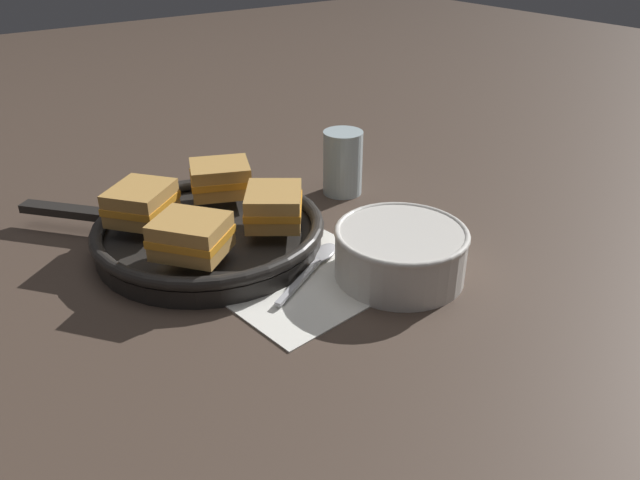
{
  "coord_description": "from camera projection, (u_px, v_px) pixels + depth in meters",
  "views": [
    {
      "loc": [
        -0.43,
        -0.57,
        0.42
      ],
      "look_at": [
        -0.01,
        0.0,
        0.04
      ],
      "focal_mm": 35.0,
      "sensor_mm": 36.0,
      "label": 1
    }
  ],
  "objects": [
    {
      "name": "sandwich_near_left",
      "position": [
        191.0,
        236.0,
        0.76
      ],
      "size": [
        0.11,
        0.11,
        0.05
      ],
      "rotation": [
        0.0,
        0.0,
        5.36
      ],
      "color": "#C18E47",
      "rests_on": "skillet"
    },
    {
      "name": "soup_bowl",
      "position": [
        400.0,
        250.0,
        0.78
      ],
      "size": [
        0.17,
        0.17,
        0.07
      ],
      "color": "silver",
      "rests_on": "ground_plane"
    },
    {
      "name": "ground_plane",
      "position": [
        328.0,
        260.0,
        0.83
      ],
      "size": [
        4.0,
        4.0,
        0.0
      ],
      "primitive_type": "plane",
      "color": "#47382D"
    },
    {
      "name": "sandwich_far_left",
      "position": [
        220.0,
        178.0,
        0.92
      ],
      "size": [
        0.11,
        0.1,
        0.05
      ],
      "rotation": [
        0.0,
        0.0,
        9.02
      ],
      "color": "#C18E47",
      "rests_on": "skillet"
    },
    {
      "name": "napkin",
      "position": [
        308.0,
        280.0,
        0.79
      ],
      "size": [
        0.24,
        0.21,
        0.0
      ],
      "color": "white",
      "rests_on": "ground_plane"
    },
    {
      "name": "sandwich_far_right",
      "position": [
        141.0,
        203.0,
        0.84
      ],
      "size": [
        0.11,
        0.11,
        0.05
      ],
      "rotation": [
        0.0,
        0.0,
        10.1
      ],
      "color": "#C18E47",
      "rests_on": "skillet"
    },
    {
      "name": "sandwich_near_right",
      "position": [
        274.0,
        206.0,
        0.83
      ],
      "size": [
        0.11,
        0.11,
        0.05
      ],
      "rotation": [
        0.0,
        0.0,
        7.22
      ],
      "color": "#C18E47",
      "rests_on": "skillet"
    },
    {
      "name": "drinking_glass",
      "position": [
        343.0,
        163.0,
        1.01
      ],
      "size": [
        0.06,
        0.06,
        0.1
      ],
      "color": "silver",
      "rests_on": "ground_plane"
    },
    {
      "name": "skillet",
      "position": [
        208.0,
        233.0,
        0.86
      ],
      "size": [
        0.36,
        0.39,
        0.04
      ],
      "color": "black",
      "rests_on": "ground_plane"
    },
    {
      "name": "spoon",
      "position": [
        320.0,
        259.0,
        0.82
      ],
      "size": [
        0.15,
        0.1,
        0.01
      ],
      "rotation": [
        0.0,
        0.0,
        0.5
      ],
      "color": "#B7B7BC",
      "rests_on": "napkin"
    }
  ]
}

